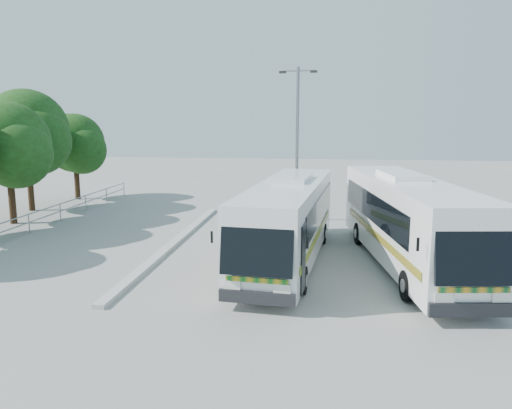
# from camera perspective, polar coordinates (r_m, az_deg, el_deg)

# --- Properties ---
(ground) EXTENTS (100.00, 100.00, 0.00)m
(ground) POSITION_cam_1_polar(r_m,az_deg,el_deg) (20.51, -4.60, -6.04)
(ground) COLOR #959590
(ground) RESTS_ON ground
(kerb_divider) EXTENTS (0.40, 16.00, 0.15)m
(kerb_divider) POSITION_cam_1_polar(r_m,az_deg,el_deg) (22.93, -9.20, -4.23)
(kerb_divider) COLOR #B2B2AD
(kerb_divider) RESTS_ON ground
(railing) EXTENTS (0.06, 22.00, 1.00)m
(railing) POSITION_cam_1_polar(r_m,az_deg,el_deg) (27.69, -23.47, -1.09)
(railing) COLOR gray
(railing) RESTS_ON ground
(tree_far_c) EXTENTS (4.97, 4.69, 6.49)m
(tree_far_c) POSITION_cam_1_polar(r_m,az_deg,el_deg) (29.36, -26.42, 6.21)
(tree_far_c) COLOR #382314
(tree_far_c) RESTS_ON ground
(tree_far_d) EXTENTS (5.62, 5.30, 7.33)m
(tree_far_d) POSITION_cam_1_polar(r_m,az_deg,el_deg) (33.09, -24.66, 7.61)
(tree_far_d) COLOR #382314
(tree_far_d) RESTS_ON ground
(tree_far_e) EXTENTS (4.54, 4.28, 5.92)m
(tree_far_e) POSITION_cam_1_polar(r_m,az_deg,el_deg) (36.70, -19.92, 6.60)
(tree_far_e) COLOR #382314
(tree_far_e) RESTS_ON ground
(coach_main) EXTENTS (3.37, 11.45, 3.13)m
(coach_main) POSITION_cam_1_polar(r_m,az_deg,el_deg) (19.51, 3.75, -1.67)
(coach_main) COLOR silver
(coach_main) RESTS_ON ground
(coach_adjacent) EXTENTS (4.03, 12.10, 3.30)m
(coach_adjacent) POSITION_cam_1_polar(r_m,az_deg,el_deg) (19.77, 16.94, -1.66)
(coach_adjacent) COLOR white
(coach_adjacent) RESTS_ON ground
(lamppost) EXTENTS (2.02, 0.37, 8.26)m
(lamppost) POSITION_cam_1_polar(r_m,az_deg,el_deg) (27.14, 4.73, 7.62)
(lamppost) COLOR gray
(lamppost) RESTS_ON ground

